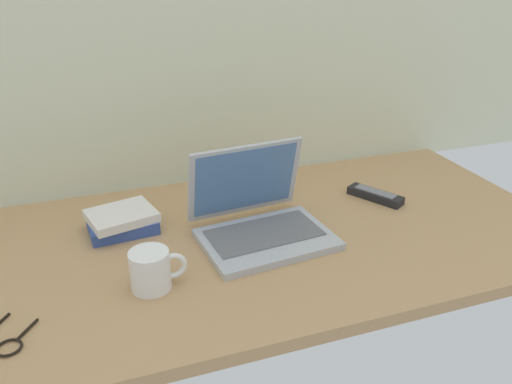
{
  "coord_description": "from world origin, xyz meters",
  "views": [
    {
      "loc": [
        -0.36,
        -1.06,
        0.68
      ],
      "look_at": [
        0.01,
        0.0,
        0.15
      ],
      "focal_mm": 36.49,
      "sensor_mm": 36.0,
      "label": 1
    }
  ],
  "objects_px": {
    "coffee_mug": "(152,269)",
    "remote_control_near": "(375,195)",
    "book_stack": "(122,221)",
    "laptop": "(259,218)"
  },
  "relations": [
    {
      "from": "book_stack",
      "to": "remote_control_near",
      "type": "bearing_deg",
      "value": -4.21
    },
    {
      "from": "laptop",
      "to": "remote_control_near",
      "type": "relative_size",
      "value": 2.04
    },
    {
      "from": "laptop",
      "to": "coffee_mug",
      "type": "xyz_separation_m",
      "value": [
        -0.29,
        -0.14,
        -0.0
      ]
    },
    {
      "from": "book_stack",
      "to": "coffee_mug",
      "type": "bearing_deg",
      "value": -83.14
    },
    {
      "from": "laptop",
      "to": "coffee_mug",
      "type": "bearing_deg",
      "value": -154.43
    },
    {
      "from": "remote_control_near",
      "to": "book_stack",
      "type": "height_order",
      "value": "book_stack"
    },
    {
      "from": "coffee_mug",
      "to": "remote_control_near",
      "type": "height_order",
      "value": "coffee_mug"
    },
    {
      "from": "coffee_mug",
      "to": "book_stack",
      "type": "height_order",
      "value": "coffee_mug"
    },
    {
      "from": "coffee_mug",
      "to": "laptop",
      "type": "bearing_deg",
      "value": 25.57
    },
    {
      "from": "coffee_mug",
      "to": "remote_control_near",
      "type": "relative_size",
      "value": 0.74
    }
  ]
}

